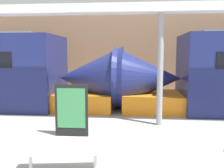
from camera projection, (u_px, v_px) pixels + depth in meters
station_wall at (123, 51)px, 14.05m from camera, size 56.00×0.20×5.00m
bench_near at (62, 150)px, 4.84m from camera, size 1.64×0.66×0.75m
poster_board at (71, 110)px, 6.98m from camera, size 0.94×0.07×1.48m
support_column_near at (160, 70)px, 8.01m from camera, size 0.19×0.19×3.60m
canopy_beam at (162, 8)px, 7.78m from camera, size 28.00×0.60×0.28m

